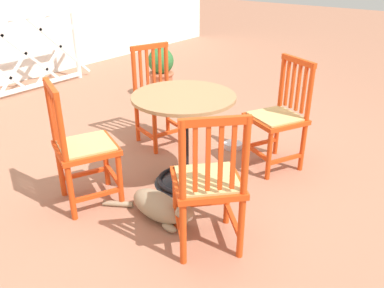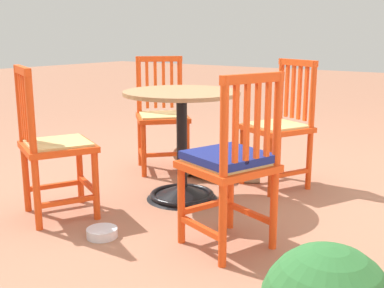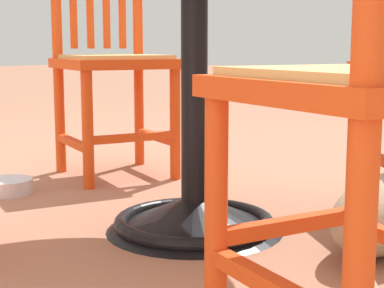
{
  "view_description": "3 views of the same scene",
  "coord_description": "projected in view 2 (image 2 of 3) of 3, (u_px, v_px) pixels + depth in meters",
  "views": [
    {
      "loc": [
        -2.17,
        -1.58,
        1.65
      ],
      "look_at": [
        0.02,
        0.11,
        0.32
      ],
      "focal_mm": 37.17,
      "sensor_mm": 36.0,
      "label": 1
    },
    {
      "loc": [
        2.43,
        2.01,
        1.09
      ],
      "look_at": [
        -0.22,
        0.09,
        0.34
      ],
      "focal_mm": 45.16,
      "sensor_mm": 36.0,
      "label": 2
    },
    {
      "loc": [
        -1.01,
        1.46,
        0.5
      ],
      "look_at": [
        -0.05,
        0.15,
        0.24
      ],
      "focal_mm": 58.35,
      "sensor_mm": 36.0,
      "label": 3
    }
  ],
  "objects": [
    {
      "name": "orange_chair_by_planter",
      "position": [
        279.0,
        128.0,
        3.45
      ],
      "size": [
        0.53,
        0.53,
        0.91
      ],
      "color": "#D64214",
      "rests_on": "ground_plane"
    },
    {
      "name": "orange_chair_facing_out",
      "position": [
        162.0,
        117.0,
        3.89
      ],
      "size": [
        0.57,
        0.57,
        0.91
      ],
      "color": "#D64214",
      "rests_on": "ground_plane"
    },
    {
      "name": "orange_chair_tucked_in",
      "position": [
        230.0,
        164.0,
        2.43
      ],
      "size": [
        0.5,
        0.5,
        0.91
      ],
      "color": "#D64214",
      "rests_on": "ground_plane"
    },
    {
      "name": "tabby_cat",
      "position": [
        201.0,
        165.0,
        3.73
      ],
      "size": [
        0.27,
        0.74,
        0.23
      ],
      "color": "#9E896B",
      "rests_on": "ground_plane"
    },
    {
      "name": "orange_chair_near_fence",
      "position": [
        53.0,
        147.0,
        2.86
      ],
      "size": [
        0.53,
        0.53,
        0.91
      ],
      "color": "#D64214",
      "rests_on": "ground_plane"
    },
    {
      "name": "cafe_table",
      "position": [
        182.0,
        158.0,
        3.21
      ],
      "size": [
        0.76,
        0.76,
        0.73
      ],
      "color": "black",
      "rests_on": "ground_plane"
    },
    {
      "name": "ground_plane",
      "position": [
        163.0,
        196.0,
        3.31
      ],
      "size": [
        24.0,
        24.0,
        0.0
      ],
      "primitive_type": "plane",
      "color": "#A36B51"
    },
    {
      "name": "pet_water_bowl",
      "position": [
        102.0,
        233.0,
        2.64
      ],
      "size": [
        0.17,
        0.17,
        0.05
      ],
      "primitive_type": "cylinder",
      "color": "silver",
      "rests_on": "ground_plane"
    }
  ]
}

